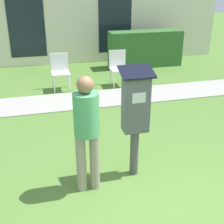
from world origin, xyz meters
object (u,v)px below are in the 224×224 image
outdoor_chair_left (60,69)px  person_standing (87,126)px  parking_meter (136,109)px  outdoor_chair_middle (118,65)px

outdoor_chair_left → person_standing: bearing=-76.1°
parking_meter → outdoor_chair_middle: parking_meter is taller
parking_meter → outdoor_chair_middle: bearing=77.5°
person_standing → outdoor_chair_left: person_standing is taller
person_standing → outdoor_chair_left: size_ratio=1.76×
parking_meter → outdoor_chair_middle: (0.88, 3.97, -0.49)m
parking_meter → person_standing: (-0.70, -0.18, -0.09)m
parking_meter → person_standing: bearing=-165.8°
outdoor_chair_middle → outdoor_chair_left: bearing=178.2°
outdoor_chair_left → outdoor_chair_middle: (1.50, -0.04, 0.00)m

